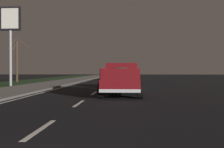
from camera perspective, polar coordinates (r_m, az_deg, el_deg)
name	(u,v)px	position (r m, az deg, el deg)	size (l,w,h in m)	color
ground	(108,84)	(29.79, -0.85, -2.03)	(144.00, 144.00, 0.00)	black
sidewalk_shoulder	(55,83)	(30.73, -11.52, -1.85)	(108.00, 4.00, 0.12)	slate
grass_verge	(10,84)	(32.36, -20.12, -1.85)	(108.00, 6.00, 0.01)	#1E3819
lane_markings	(88,83)	(32.50, -4.96, -1.80)	(108.20, 3.54, 0.01)	silver
pickup_truck	(121,78)	(16.15, 1.93, -0.88)	(5.43, 2.30, 1.87)	maroon
sedan_silver	(125,78)	(22.97, 2.62, -0.89)	(4.44, 2.09, 1.54)	#B2B5BA
sedan_blue	(124,75)	(39.12, 2.43, -0.23)	(4.45, 2.11, 1.54)	navy
gas_price_sign	(10,26)	(27.92, -19.99, 9.13)	(0.27, 1.90, 7.34)	#99999E
bare_tree_far	(17,60)	(36.73, -18.80, 2.75)	(1.48, 2.05, 5.56)	#423323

